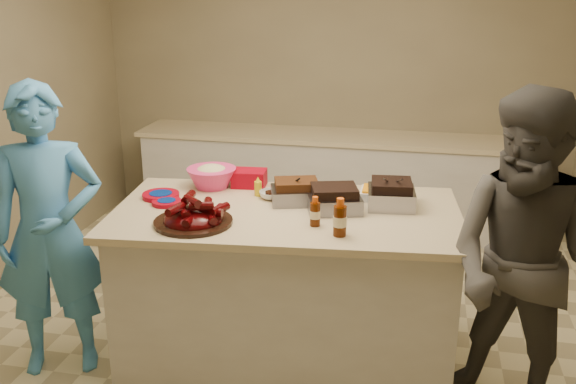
% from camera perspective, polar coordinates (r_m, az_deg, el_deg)
% --- Properties ---
extents(room, '(4.50, 5.00, 2.70)m').
position_cam_1_polar(room, '(4.36, -1.16, -13.24)').
color(room, gray).
rests_on(room, ground).
extents(back_counter, '(3.60, 0.64, 0.90)m').
position_cam_1_polar(back_counter, '(6.15, 3.46, 1.07)').
color(back_counter, beige).
rests_on(back_counter, ground).
extents(island, '(2.16, 1.28, 0.98)m').
position_cam_1_polar(island, '(4.26, -0.14, -14.08)').
color(island, beige).
rests_on(island, ground).
extents(rib_platter, '(0.50, 0.50, 0.18)m').
position_cam_1_polar(rib_platter, '(3.66, -8.41, -2.81)').
color(rib_platter, '#460305').
rests_on(rib_platter, island).
extents(pulled_pork_tray, '(0.36, 0.31, 0.09)m').
position_cam_1_polar(pulled_pork_tray, '(3.96, 0.74, -0.92)').
color(pulled_pork_tray, '#47230F').
rests_on(pulled_pork_tray, island).
extents(brisket_tray, '(0.37, 0.33, 0.09)m').
position_cam_1_polar(brisket_tray, '(3.83, 4.10, -1.63)').
color(brisket_tray, black).
rests_on(brisket_tray, island).
extents(roasting_pan, '(0.30, 0.30, 0.11)m').
position_cam_1_polar(roasting_pan, '(3.94, 9.10, -1.28)').
color(roasting_pan, gray).
rests_on(roasting_pan, island).
extents(coleslaw_bowl, '(0.36, 0.36, 0.22)m').
position_cam_1_polar(coleslaw_bowl, '(4.27, -6.76, 0.42)').
color(coleslaw_bowl, '#E83378').
rests_on(coleslaw_bowl, island).
extents(sausage_plate, '(0.28, 0.28, 0.05)m').
position_cam_1_polar(sausage_plate, '(4.04, 0.28, -0.52)').
color(sausage_plate, silver).
rests_on(sausage_plate, island).
extents(mac_cheese_dish, '(0.27, 0.20, 0.07)m').
position_cam_1_polar(mac_cheese_dish, '(4.07, 8.36, -0.58)').
color(mac_cheese_dish, orange).
rests_on(mac_cheese_dish, island).
extents(bbq_bottle_a, '(0.06, 0.06, 0.17)m').
position_cam_1_polar(bbq_bottle_a, '(3.60, 2.40, -3.00)').
color(bbq_bottle_a, '#401702').
rests_on(bbq_bottle_a, island).
extents(bbq_bottle_b, '(0.08, 0.08, 0.21)m').
position_cam_1_polar(bbq_bottle_b, '(3.47, 4.60, -3.87)').
color(bbq_bottle_b, '#401702').
rests_on(bbq_bottle_b, island).
extents(mustard_bottle, '(0.05, 0.05, 0.13)m').
position_cam_1_polar(mustard_bottle, '(4.08, -2.67, -0.33)').
color(mustard_bottle, gold).
rests_on(mustard_bottle, island).
extents(sauce_bowl, '(0.16, 0.06, 0.15)m').
position_cam_1_polar(sauce_bowl, '(4.03, -1.49, -0.57)').
color(sauce_bowl, silver).
rests_on(sauce_bowl, island).
extents(plate_stack_large, '(0.25, 0.25, 0.03)m').
position_cam_1_polar(plate_stack_large, '(4.13, -11.23, -0.47)').
color(plate_stack_large, maroon).
rests_on(plate_stack_large, island).
extents(plate_stack_small, '(0.20, 0.20, 0.03)m').
position_cam_1_polar(plate_stack_small, '(4.00, -10.72, -1.08)').
color(plate_stack_small, maroon).
rests_on(plate_stack_small, island).
extents(plastic_cup, '(0.10, 0.09, 0.09)m').
position_cam_1_polar(plastic_cup, '(4.31, -7.80, 0.55)').
color(plastic_cup, '#92411A').
rests_on(plastic_cup, island).
extents(basket_stack, '(0.23, 0.18, 0.11)m').
position_cam_1_polar(basket_stack, '(4.27, -3.45, 0.53)').
color(basket_stack, maroon).
rests_on(basket_stack, island).
extents(guest_blue, '(1.26, 1.88, 0.42)m').
position_cam_1_polar(guest_blue, '(4.39, -19.11, -14.18)').
color(guest_blue, '#4796DA').
rests_on(guest_blue, ground).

